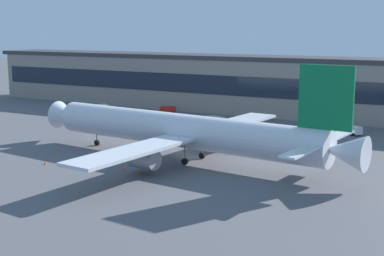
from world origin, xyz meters
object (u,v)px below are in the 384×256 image
airliner (185,131)px  belt_loader (348,129)px  pushback_tractor (216,119)px  traffic_cone_2 (139,172)px  follow_me_car (168,110)px  traffic_cone_1 (123,168)px  traffic_cone_3 (58,150)px  baggage_tug (104,107)px  traffic_cone_0 (45,163)px

airliner → belt_loader: bearing=63.0°
pushback_tractor → traffic_cone_2: (10.17, -47.52, -0.71)m
follow_me_car → pushback_tractor: (18.56, -8.19, -0.04)m
airliner → traffic_cone_2: 12.62m
belt_loader → traffic_cone_1: bearing=-117.2°
traffic_cone_1 → traffic_cone_3: traffic_cone_3 is taller
airliner → baggage_tug: bearing=141.3°
follow_me_car → traffic_cone_2: (28.73, -55.71, -0.75)m
follow_me_car → traffic_cone_0: size_ratio=8.35×
baggage_tug → airliner: bearing=-38.7°
follow_me_car → traffic_cone_3: 50.69m
baggage_tug → traffic_cone_3: (24.72, -45.10, -0.75)m
traffic_cone_1 → traffic_cone_2: traffic_cone_2 is taller
traffic_cone_0 → traffic_cone_1: traffic_cone_1 is taller
follow_me_car → baggage_tug: bearing=-164.2°
follow_me_car → baggage_tug: size_ratio=1.16×
belt_loader → follow_me_car: belt_loader is taller
follow_me_car → traffic_cone_1: (24.95, -54.90, -0.80)m
traffic_cone_1 → traffic_cone_0: bearing=-165.8°
airliner → belt_loader: (19.39, 37.98, -4.03)m
belt_loader → traffic_cone_2: (-21.24, -49.49, -0.82)m
airliner → traffic_cone_1: bearing=-117.8°
traffic_cone_2 → traffic_cone_3: 22.88m
traffic_cone_2 → airliner: bearing=80.9°
traffic_cone_2 → traffic_cone_3: size_ratio=0.99×
airliner → follow_me_car: airliner is taller
pushback_tractor → traffic_cone_0: size_ratio=9.56×
pushback_tractor → traffic_cone_1: bearing=-82.2°
traffic_cone_1 → belt_loader: bearing=62.8°
baggage_tug → traffic_cone_2: 68.99m
pushback_tractor → traffic_cone_1: size_ratio=9.45×
traffic_cone_0 → follow_me_car: bearing=100.9°
airliner → traffic_cone_2: airliner is taller
airliner → traffic_cone_1: size_ratio=111.20×
traffic_cone_2 → baggage_tug: bearing=132.9°
airliner → traffic_cone_2: (-1.85, -11.50, -4.85)m
traffic_cone_2 → traffic_cone_0: bearing=-171.4°
traffic_cone_0 → traffic_cone_2: size_ratio=0.85×
traffic_cone_2 → pushback_tractor: bearing=102.1°
traffic_cone_1 → traffic_cone_3: 19.01m
traffic_cone_1 → traffic_cone_2: bearing=-12.2°
traffic_cone_1 → traffic_cone_2: (3.78, -0.81, 0.05)m
belt_loader → traffic_cone_0: belt_loader is taller
follow_me_car → baggage_tug: same height
belt_loader → follow_me_car: size_ratio=1.40×
airliner → traffic_cone_0: 24.44m
traffic_cone_1 → traffic_cone_3: (-18.44, 4.63, 0.05)m
airliner → traffic_cone_3: bearing=-165.9°
airliner → traffic_cone_2: size_ratio=95.35×
airliner → baggage_tug: size_ratio=15.61×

